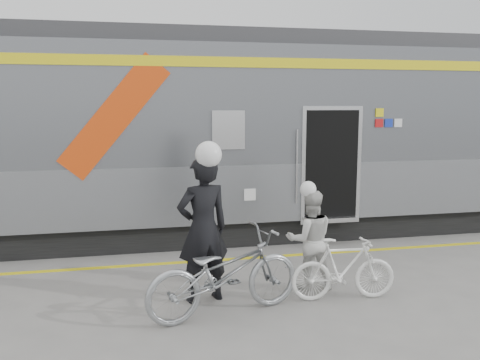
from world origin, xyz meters
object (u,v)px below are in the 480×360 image
object	(u,v)px
bicycle_left	(225,273)
bicycle_right	(343,269)
woman	(310,240)
man	(203,229)

from	to	relation	value
bicycle_left	bicycle_right	world-z (taller)	bicycle_left
woman	bicycle_right	bearing A→B (deg)	123.40
man	woman	distance (m)	1.64
bicycle_left	woman	world-z (taller)	woman
bicycle_left	woman	size ratio (longest dim) A/B	1.45
man	woman	world-z (taller)	man
woman	bicycle_left	bearing A→B (deg)	31.38
bicycle_left	woman	bearing A→B (deg)	-78.45
man	bicycle_left	bearing A→B (deg)	94.94
bicycle_right	man	bearing A→B (deg)	83.14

